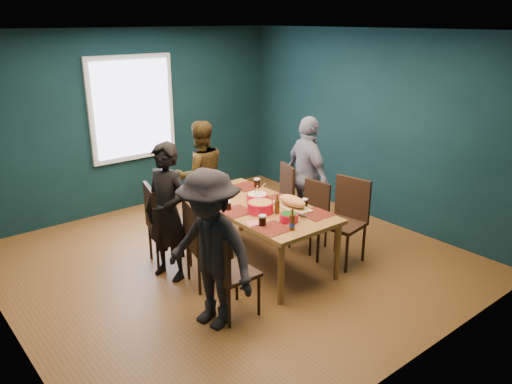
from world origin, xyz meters
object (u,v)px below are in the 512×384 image
Objects in this scene: bowl_salad at (260,207)px; cutting_board at (292,202)px; chair_right_far at (280,193)px; person_back at (201,176)px; chair_left_far at (160,219)px; bowl_herbs at (289,217)px; dining_table at (258,211)px; chair_right_near at (347,214)px; chair_right_mid at (312,210)px; chair_left_near at (225,267)px; person_right at (307,176)px; person_far_left at (167,212)px; person_near_left at (210,250)px; bowl_dumpling at (257,198)px; chair_left_mid at (201,238)px.

bowl_salad is 0.40m from cutting_board.
chair_right_far is 0.61× the size of person_back.
bowl_herbs is at bearing -39.73° from chair_left_far.
dining_table is at bearing -128.22° from chair_right_far.
chair_right_near is (0.88, -0.62, -0.07)m from dining_table.
cutting_board is at bearing -24.08° from chair_left_far.
chair_right_mid is 0.55m from chair_right_near.
person_back is (0.07, 1.33, 0.10)m from dining_table.
chair_left_near reaches higher than cutting_board.
chair_right_near is 0.67× the size of person_back.
dining_table is at bearing 141.01° from cutting_board.
bowl_herbs is at bearing 141.86° from person_right.
person_back is at bearing 113.07° from person_far_left.
person_near_left is (-0.17, -0.00, 0.24)m from chair_left_near.
chair_left_far reaches higher than chair_right_mid.
chair_right_mid is 1.05m from bowl_herbs.
cutting_board is (-0.61, 0.32, 0.20)m from chair_right_near.
bowl_dumpling is 1.25× the size of bowl_herbs.
bowl_herbs is (-0.93, 0.03, 0.19)m from chair_right_near.
chair_left_mid is 1.81m from chair_right_near.
person_back is 2.40m from person_near_left.
person_right is 2.49m from person_near_left.
chair_right_near is at bearing -20.36° from chair_left_far.
cutting_board is (0.31, 0.28, 0.02)m from bowl_herbs.
chair_left_far is at bearing 134.31° from chair_right_near.
bowl_dumpling is (-1.05, -0.21, -0.02)m from person_right.
chair_left_mid is at bearing -141.72° from chair_right_far.
chair_right_near is 2.12m from person_back.
dining_table is at bearing 51.33° from person_far_left.
chair_left_near is 2.32m from person_back.
chair_right_far is 0.59× the size of person_far_left.
person_near_left reaches higher than bowl_dumpling.
chair_left_mid is 1.82m from chair_right_far.
person_back is 0.95× the size of person_right.
chair_right_mid is (0.84, -0.08, -0.17)m from dining_table.
bowl_salad is at bearing 125.93° from person_right.
chair_right_near reaches higher than bowl_salad.
person_far_left is at bearing 90.48° from chair_left_near.
chair_right_far is 0.45m from person_right.
person_right is 1.03m from cutting_board.
person_back is 1.65m from cutting_board.
cutting_board is (1.44, 0.42, 0.02)m from person_near_left.
person_near_left is at bearing -129.22° from chair_right_far.
chair_left_far is at bearing 48.16° from person_back.
chair_left_mid is at bearing 4.25° from person_far_left.
chair_right_far is 1.10m from cutting_board.
chair_right_near reaches higher than bowl_herbs.
chair_right_far is at bearing 53.84° from person_right.
person_far_left is (-1.89, -0.22, 0.25)m from chair_right_far.
chair_left_mid is at bearing 76.38° from chair_left_near.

